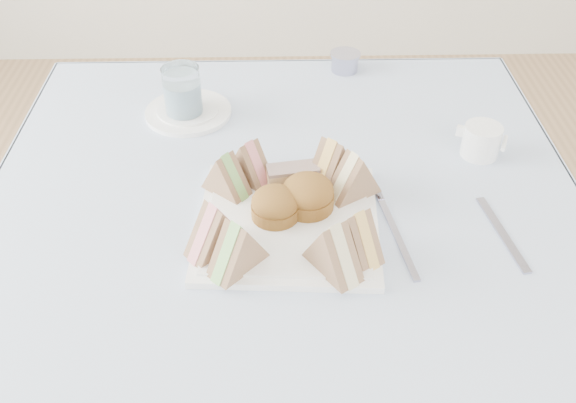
{
  "coord_description": "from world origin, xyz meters",
  "views": [
    {
      "loc": [
        -0.01,
        -0.83,
        1.43
      ],
      "look_at": [
        0.01,
        -0.06,
        0.8
      ],
      "focal_mm": 40.0,
      "sensor_mm": 36.0,
      "label": 1
    }
  ],
  "objects_px": {
    "serving_plate": "(288,223)",
    "water_glass": "(183,93)",
    "creamer_jug": "(481,141)",
    "table": "(285,343)"
  },
  "relations": [
    {
      "from": "water_glass",
      "to": "creamer_jug",
      "type": "bearing_deg",
      "value": -14.33
    },
    {
      "from": "table",
      "to": "water_glass",
      "type": "xyz_separation_m",
      "value": [
        -0.19,
        0.27,
        0.43
      ]
    },
    {
      "from": "table",
      "to": "serving_plate",
      "type": "distance_m",
      "value": 0.39
    },
    {
      "from": "serving_plate",
      "to": "creamer_jug",
      "type": "bearing_deg",
      "value": 31.34
    },
    {
      "from": "serving_plate",
      "to": "creamer_jug",
      "type": "height_order",
      "value": "creamer_jug"
    },
    {
      "from": "serving_plate",
      "to": "water_glass",
      "type": "xyz_separation_m",
      "value": [
        -0.2,
        0.33,
        0.05
      ]
    },
    {
      "from": "serving_plate",
      "to": "water_glass",
      "type": "bearing_deg",
      "value": 124.36
    },
    {
      "from": "water_glass",
      "to": "creamer_jug",
      "type": "relative_size",
      "value": 1.59
    },
    {
      "from": "table",
      "to": "serving_plate",
      "type": "xyz_separation_m",
      "value": [
        0.01,
        -0.06,
        0.38
      ]
    },
    {
      "from": "table",
      "to": "water_glass",
      "type": "bearing_deg",
      "value": 125.24
    }
  ]
}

